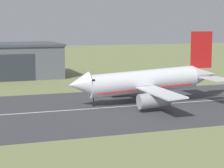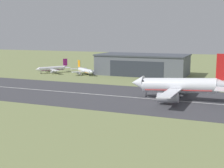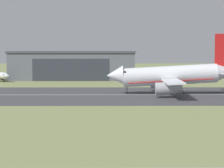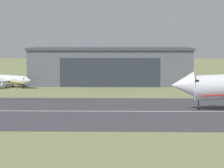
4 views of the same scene
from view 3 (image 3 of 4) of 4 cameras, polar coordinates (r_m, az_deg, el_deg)
The scene contains 5 objects.
ground_plane at distance 82.33m, azimuth -6.09°, elevation -5.94°, with size 753.95×753.95×0.00m, color #7A8451.
runway_strip at distance 143.14m, azimuth -3.69°, elevation -1.43°, with size 513.95×55.32×0.06m, color #3D3D42.
runway_centreline at distance 143.14m, azimuth -3.69°, elevation -1.41°, with size 462.55×0.70×0.01m, color silver.
hangar_building at distance 219.97m, azimuth -5.07°, elevation 2.49°, with size 61.11×30.76×14.03m.
airplane_landing at distance 146.72m, azimuth 7.74°, elevation 1.03°, with size 44.70×46.93×20.06m.
Camera 3 is at (8.01, -18.98, 14.99)m, focal length 70.00 mm.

